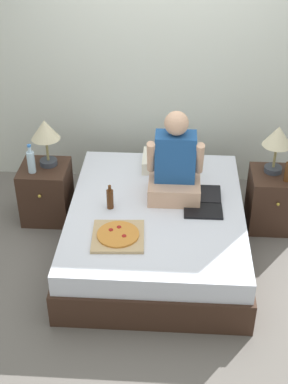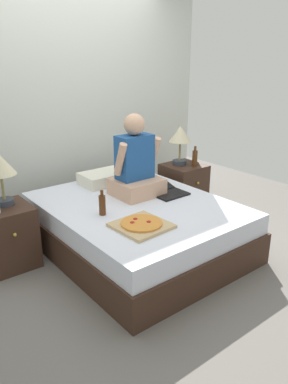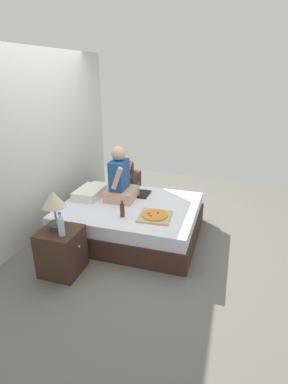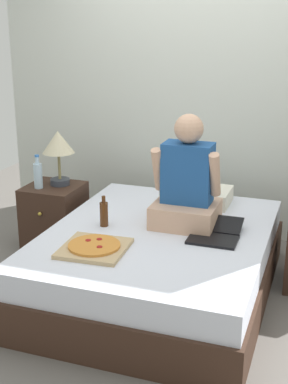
% 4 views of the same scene
% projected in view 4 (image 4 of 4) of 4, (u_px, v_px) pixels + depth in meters
% --- Properties ---
extents(ground_plane, '(5.76, 5.76, 0.00)m').
position_uv_depth(ground_plane, '(158.00, 292.00, 3.80)').
color(ground_plane, '#66605B').
extents(wall_back, '(3.76, 0.12, 2.50)m').
position_uv_depth(wall_back, '(206.00, 92.00, 4.59)').
color(wall_back, silver).
rests_on(wall_back, ground).
extents(bed, '(1.51, 1.90, 0.47)m').
position_uv_depth(bed, '(158.00, 262.00, 3.73)').
color(bed, '#382319').
rests_on(bed, ground).
extents(nightstand_left, '(0.44, 0.47, 0.55)m').
position_uv_depth(nightstand_left, '(55.00, 217.00, 4.47)').
color(nightstand_left, '#382319').
rests_on(nightstand_left, ground).
extents(lamp_on_left_nightstand, '(0.26, 0.26, 0.45)m').
position_uv_depth(lamp_on_left_nightstand, '(58.00, 146.00, 4.31)').
color(lamp_on_left_nightstand, '#333842').
rests_on(lamp_on_left_nightstand, nightstand_left).
extents(water_bottle, '(0.07, 0.07, 0.28)m').
position_uv_depth(water_bottle, '(38.00, 175.00, 4.29)').
color(water_bottle, silver).
rests_on(water_bottle, nightstand_left).
extents(pillow, '(0.52, 0.34, 0.12)m').
position_uv_depth(pillow, '(197.00, 195.00, 4.21)').
color(pillow, silver).
rests_on(pillow, bed).
extents(person_seated, '(0.47, 0.40, 0.78)m').
position_uv_depth(person_seated, '(187.00, 185.00, 3.70)').
color(person_seated, tan).
rests_on(person_seated, bed).
extents(laptop, '(0.32, 0.42, 0.07)m').
position_uv_depth(laptop, '(215.00, 234.00, 3.55)').
color(laptop, black).
rests_on(laptop, bed).
extents(pizza_box, '(0.42, 0.42, 0.05)m').
position_uv_depth(pizza_box, '(94.00, 247.00, 3.35)').
color(pizza_box, tan).
rests_on(pizza_box, bed).
extents(beer_bottle_on_bed, '(0.06, 0.06, 0.22)m').
position_uv_depth(beer_bottle_on_bed, '(104.00, 214.00, 3.72)').
color(beer_bottle_on_bed, '#4C2811').
rests_on(beer_bottle_on_bed, bed).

